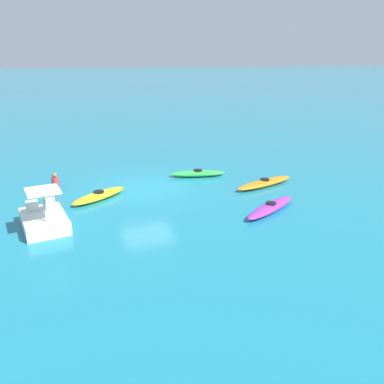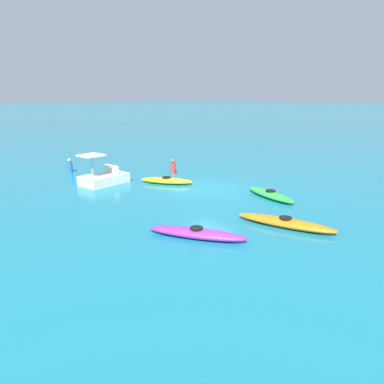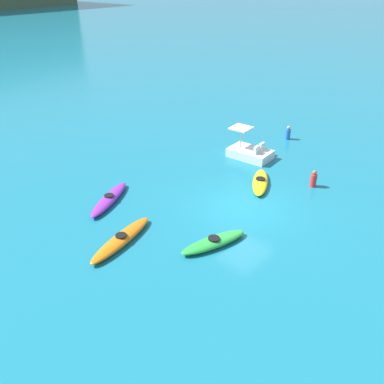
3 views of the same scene
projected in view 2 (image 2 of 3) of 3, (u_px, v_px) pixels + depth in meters
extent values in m
plane|color=#19728C|center=(207.00, 189.00, 17.30)|extent=(600.00, 600.00, 0.00)
ellipsoid|color=purple|center=(196.00, 233.00, 11.29)|extent=(3.30, 2.24, 0.32)
cylinder|color=black|center=(196.00, 228.00, 11.24)|extent=(0.59, 0.59, 0.05)
ellipsoid|color=orange|center=(285.00, 223.00, 12.24)|extent=(3.64, 1.65, 0.32)
cylinder|color=black|center=(286.00, 218.00, 12.19)|extent=(0.56, 0.56, 0.05)
ellipsoid|color=green|center=(270.00, 195.00, 15.76)|extent=(3.01, 1.41, 0.32)
cylinder|color=black|center=(271.00, 191.00, 15.71)|extent=(0.56, 0.56, 0.05)
ellipsoid|color=yellow|center=(167.00, 181.00, 18.36)|extent=(2.84, 2.20, 0.32)
cylinder|color=black|center=(167.00, 177.00, 18.31)|extent=(0.66, 0.66, 0.05)
cube|color=white|center=(104.00, 179.00, 18.33)|extent=(1.79, 2.57, 0.50)
cube|color=white|center=(115.00, 170.00, 18.44)|extent=(0.46, 0.21, 0.44)
cube|color=white|center=(108.00, 168.00, 18.80)|extent=(0.46, 0.21, 0.44)
cylinder|color=#B2B2B7|center=(92.00, 167.00, 17.59)|extent=(0.08, 0.08, 1.10)
cube|color=silver|center=(91.00, 155.00, 17.43)|extent=(1.23, 1.23, 0.08)
cylinder|color=blue|center=(70.00, 167.00, 21.06)|extent=(0.36, 0.36, 0.65)
sphere|color=tan|center=(69.00, 160.00, 20.94)|extent=(0.22, 0.22, 0.22)
cylinder|color=red|center=(173.00, 168.00, 20.83)|extent=(0.44, 0.44, 0.65)
sphere|color=#8C6647|center=(173.00, 161.00, 20.71)|extent=(0.22, 0.22, 0.22)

